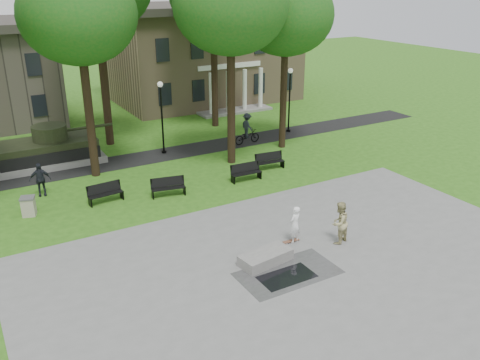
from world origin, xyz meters
The scene contains 22 objects.
ground centered at (0.00, 0.00, 0.00)m, with size 120.00×120.00×0.00m, color #2B5C15.
plaza centered at (0.00, -5.00, 0.01)m, with size 22.00×16.00×0.02m, color gray.
footpath centered at (0.00, 12.00, 0.01)m, with size 44.00×2.60×0.01m, color black.
building_right centered at (10.00, 26.00, 4.34)m, with size 17.00×12.00×8.60m.
tree_1 centered at (-4.50, 10.50, 8.95)m, with size 6.20×6.20×11.63m.
tree_2 centered at (3.50, 8.50, 9.32)m, with size 6.60×6.60×12.16m.
tree_3 centered at (8.00, 9.50, 8.60)m, with size 6.00×6.00×11.19m.
lamp_mid centered at (0.50, 12.30, 2.79)m, with size 0.36×0.36×4.73m.
lamp_right centered at (10.50, 12.30, 2.79)m, with size 0.36×0.36×4.73m.
tank_monument centered at (-6.46, 14.00, 0.86)m, with size 7.45×3.40×2.40m.
puddle centered at (-1.05, -4.09, 0.02)m, with size 2.20×1.20×0.00m, color black.
concrete_block centered at (-1.18, -2.76, 0.24)m, with size 2.20×1.00×0.45m, color gray.
skateboard centered at (0.70, -1.89, 0.06)m, with size 0.78×0.20×0.07m, color brown.
skateboarder centered at (0.84, -1.93, 0.86)m, with size 0.61×0.40×1.68m, color white.
friend_watching centered at (2.47, -2.93, 0.98)m, with size 0.93×0.72×1.91m, color tan.
pedestrian_walker centered at (-7.78, 8.97, 0.91)m, with size 1.06×0.44×1.81m, color black.
cyclist centered at (6.32, 11.34, 0.88)m, with size 1.97×1.13×2.15m.
park_bench_0 centered at (-5.08, 6.46, 0.52)m, with size 1.83×0.68×1.00m.
park_bench_1 centered at (-1.98, 5.61, 0.52)m, with size 1.85×0.87×1.00m.
park_bench_2 centered at (2.71, 5.44, 0.52)m, with size 1.82×0.60×1.00m.
park_bench_3 centered at (4.90, 6.34, 0.52)m, with size 1.84×0.71×1.00m.
trash_bin centered at (-8.76, 6.73, 0.49)m, with size 0.83×0.83×0.96m.
Camera 1 is at (-11.04, -17.77, 10.81)m, focal length 38.00 mm.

